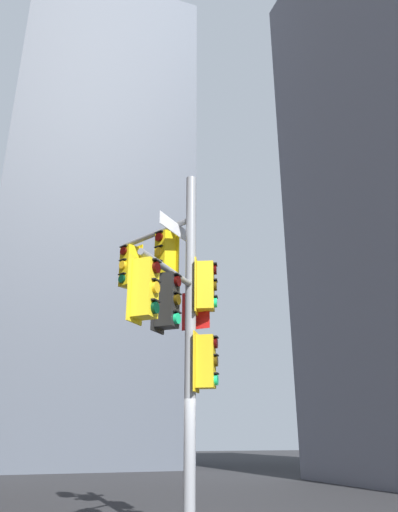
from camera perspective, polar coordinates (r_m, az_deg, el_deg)
building_mid_block at (r=39.03m, az=-12.48°, el=4.38°), size 12.85×12.85×36.02m
signal_pole_assembly at (r=9.75m, az=-2.88°, el=-5.87°), size 2.14×3.76×7.26m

